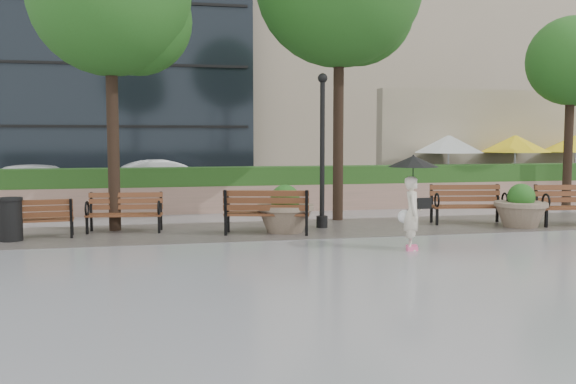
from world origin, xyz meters
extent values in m
plane|color=gray|center=(0.00, 0.00, 0.00)|extent=(100.00, 100.00, 0.00)
cube|color=#383330|center=(0.00, 3.00, 0.01)|extent=(28.00, 3.20, 0.01)
cube|color=tan|center=(0.00, 7.00, 0.40)|extent=(24.00, 0.80, 0.80)
cube|color=#1E4617|center=(0.00, 7.00, 1.08)|extent=(24.00, 0.75, 0.55)
cube|color=tan|center=(9.50, 10.00, 2.00)|extent=(10.00, 0.60, 4.00)
cube|color=#1E4617|center=(9.00, 7.80, 0.45)|extent=(8.00, 0.50, 0.90)
cube|color=black|center=(0.00, 11.00, 0.00)|extent=(40.00, 7.00, 0.00)
cube|color=tan|center=(10.00, 23.00, 10.00)|extent=(18.00, 10.00, 20.00)
cube|color=brown|center=(-6.23, 2.87, 0.41)|extent=(1.69, 0.62, 0.05)
cube|color=brown|center=(-6.21, 2.61, 0.69)|extent=(1.66, 0.23, 0.39)
cube|color=black|center=(-6.22, 2.84, 0.21)|extent=(1.70, 0.71, 0.42)
torus|color=black|center=(-5.46, 3.09, 0.57)|extent=(0.07, 0.34, 0.34)
cube|color=brown|center=(-4.30, 3.31, 0.43)|extent=(1.79, 0.73, 0.05)
cube|color=brown|center=(-4.27, 3.57, 0.73)|extent=(1.74, 0.33, 0.41)
cube|color=black|center=(-4.29, 3.33, 0.22)|extent=(1.80, 0.82, 0.45)
torus|color=black|center=(-5.14, 3.23, 0.60)|extent=(0.09, 0.36, 0.36)
torus|color=black|center=(-3.50, 3.03, 0.60)|extent=(0.09, 0.36, 0.36)
cube|color=brown|center=(-1.05, 2.40, 0.48)|extent=(2.04, 1.02, 0.05)
cube|color=brown|center=(-1.12, 2.10, 0.82)|extent=(1.94, 0.58, 0.46)
cube|color=black|center=(-1.06, 2.36, 0.25)|extent=(2.07, 1.13, 0.50)
torus|color=black|center=(-0.11, 2.38, 0.67)|extent=(0.14, 0.40, 0.40)
torus|color=black|center=(-1.91, 2.80, 0.67)|extent=(0.14, 0.40, 0.40)
cube|color=brown|center=(4.36, 2.97, 0.46)|extent=(1.94, 0.85, 0.05)
cube|color=brown|center=(4.41, 3.26, 0.78)|extent=(1.87, 0.42, 0.44)
cube|color=black|center=(4.37, 3.00, 0.24)|extent=(1.96, 0.95, 0.48)
torus|color=black|center=(3.46, 2.92, 0.65)|extent=(0.11, 0.39, 0.39)
torus|color=black|center=(5.21, 2.65, 0.65)|extent=(0.11, 0.39, 0.39)
cube|color=brown|center=(6.85, 2.04, 0.47)|extent=(1.98, 0.79, 0.05)
cube|color=brown|center=(6.89, 2.34, 0.80)|extent=(1.93, 0.35, 0.45)
cube|color=black|center=(6.86, 2.07, 0.25)|extent=(1.99, 0.90, 0.49)
torus|color=black|center=(5.93, 1.95, 0.66)|extent=(0.10, 0.40, 0.40)
cylinder|color=#7F6B56|center=(-0.58, 2.55, 0.60)|extent=(1.35, 1.35, 0.11)
sphere|color=#214C15|center=(-0.58, 2.55, 0.79)|extent=(0.70, 0.70, 0.70)
cylinder|color=#7F6B56|center=(5.38, 2.18, 0.58)|extent=(1.31, 1.31, 0.11)
sphere|color=#214C15|center=(5.38, 2.18, 0.76)|extent=(0.67, 0.67, 0.67)
cylinder|color=black|center=(-6.67, 2.57, 0.45)|extent=(0.54, 0.54, 0.90)
cylinder|color=black|center=(0.47, 3.09, 1.82)|extent=(0.12, 0.12, 3.63)
cylinder|color=black|center=(0.47, 3.09, 0.15)|extent=(0.28, 0.28, 0.30)
sphere|color=black|center=(0.47, 3.09, 3.68)|extent=(0.24, 0.24, 0.24)
cylinder|color=black|center=(-4.54, 3.68, 2.61)|extent=(0.28, 0.28, 5.21)
sphere|color=#214C15|center=(-3.94, 3.98, 5.06)|extent=(2.66, 2.66, 2.66)
cylinder|color=black|center=(1.28, 4.43, 2.95)|extent=(0.28, 0.28, 5.90)
sphere|color=#214C15|center=(1.88, 4.73, 5.73)|extent=(3.12, 3.12, 3.12)
cylinder|color=black|center=(9.44, 6.04, 2.17)|extent=(0.28, 0.28, 4.35)
sphere|color=#214C15|center=(9.44, 6.04, 4.66)|extent=(2.80, 2.80, 2.80)
cylinder|color=black|center=(6.54, 8.56, 0.05)|extent=(0.40, 0.40, 0.10)
cylinder|color=#99999E|center=(6.54, 8.56, 1.10)|extent=(0.06, 0.06, 2.20)
cone|color=white|center=(6.54, 8.56, 2.00)|extent=(2.50, 2.50, 0.60)
cylinder|color=black|center=(9.22, 8.72, 0.05)|extent=(0.40, 0.40, 0.10)
cylinder|color=#99999E|center=(9.22, 8.72, 1.10)|extent=(0.06, 0.06, 2.20)
cone|color=yellow|center=(9.22, 8.72, 2.00)|extent=(2.50, 2.50, 0.60)
cylinder|color=black|center=(11.67, 8.69, 0.05)|extent=(0.40, 0.40, 0.10)
cylinder|color=#99999E|center=(11.67, 8.69, 1.10)|extent=(0.06, 0.06, 2.20)
cone|color=yellow|center=(11.67, 8.69, 2.00)|extent=(2.50, 2.50, 0.60)
imported|color=silver|center=(-7.00, 9.78, 0.68)|extent=(4.83, 2.35, 1.35)
imported|color=silver|center=(-3.05, 10.59, 0.72)|extent=(4.56, 2.12, 1.45)
imported|color=beige|center=(1.43, -0.25, 0.79)|extent=(0.57, 0.67, 1.58)
cube|color=#F2598C|center=(1.48, -0.14, 0.04)|extent=(0.17, 0.24, 0.08)
cube|color=#F2598C|center=(1.39, -0.38, 0.04)|extent=(0.17, 0.24, 0.08)
cube|color=black|center=(1.66, -0.28, 0.94)|extent=(0.20, 0.31, 0.22)
sphere|color=white|center=(1.37, 0.01, 0.64)|extent=(0.28, 0.28, 0.28)
cylinder|color=black|center=(1.45, -0.20, 1.38)|extent=(0.02, 0.02, 0.84)
cone|color=black|center=(1.45, -0.20, 1.77)|extent=(1.02, 1.02, 0.22)
camera|label=1|loc=(-3.70, -12.17, 2.28)|focal=40.00mm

